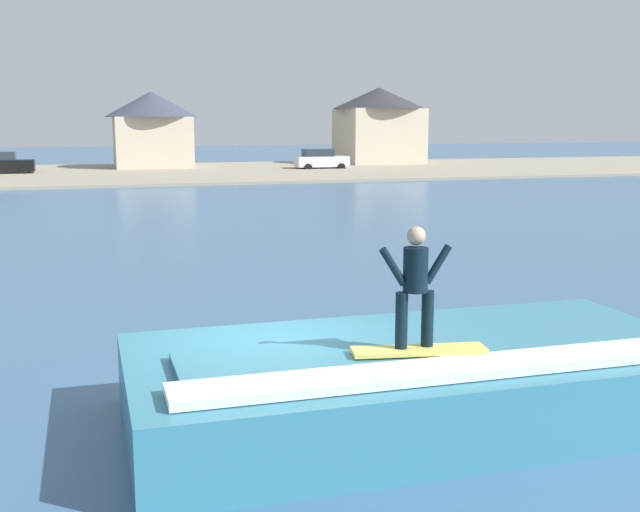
% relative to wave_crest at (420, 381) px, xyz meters
% --- Properties ---
extents(ground_plane, '(260.00, 260.00, 0.00)m').
position_rel_wave_crest_xyz_m(ground_plane, '(-1.88, 1.08, -0.55)').
color(ground_plane, '#395F84').
extents(wave_crest, '(8.00, 3.82, 1.16)m').
position_rel_wave_crest_xyz_m(wave_crest, '(0.00, 0.00, 0.00)').
color(wave_crest, teal).
rests_on(wave_crest, ground_plane).
extents(surfboard, '(1.79, 0.67, 0.06)m').
position_rel_wave_crest_xyz_m(surfboard, '(-0.31, -0.62, 0.64)').
color(surfboard, '#EAD159').
rests_on(surfboard, wave_crest).
extents(surfer, '(1.00, 0.32, 1.58)m').
position_rel_wave_crest_xyz_m(surfer, '(-0.35, -0.56, 1.55)').
color(surfer, black).
rests_on(surfer, surfboard).
extents(shoreline_bank, '(120.00, 26.59, 0.18)m').
position_rel_wave_crest_xyz_m(shoreline_bank, '(-1.88, 54.87, -0.45)').
color(shoreline_bank, gray).
rests_on(shoreline_bank, ground_plane).
extents(car_near_shore, '(4.56, 2.14, 1.86)m').
position_rel_wave_crest_xyz_m(car_near_shore, '(-10.51, 56.07, 0.40)').
color(car_near_shore, black).
rests_on(car_near_shore, ground_plane).
extents(car_far_shore, '(4.57, 2.13, 1.86)m').
position_rel_wave_crest_xyz_m(car_far_shore, '(15.23, 55.29, 0.40)').
color(car_far_shore, silver).
rests_on(car_far_shore, ground_plane).
extents(house_gabled_white, '(9.04, 9.04, 7.45)m').
position_rel_wave_crest_xyz_m(house_gabled_white, '(23.27, 62.39, 3.53)').
color(house_gabled_white, beige).
rests_on(house_gabled_white, ground_plane).
extents(house_small_cottage, '(8.12, 8.12, 6.79)m').
position_rel_wave_crest_xyz_m(house_small_cottage, '(1.47, 61.25, 3.22)').
color(house_small_cottage, beige).
rests_on(house_small_cottage, ground_plane).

